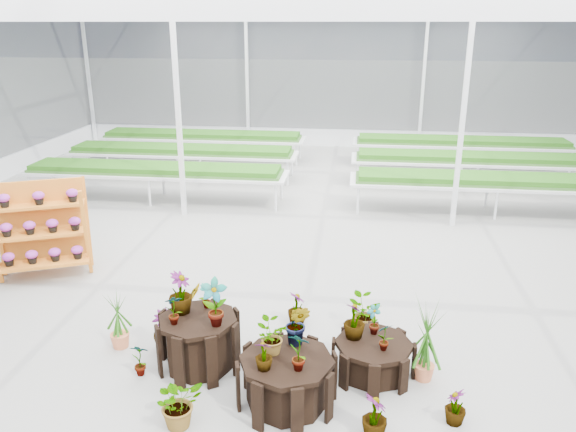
# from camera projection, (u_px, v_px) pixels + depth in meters

# --- Properties ---
(ground_plane) EXTENTS (24.00, 24.00, 0.00)m
(ground_plane) POSITION_uv_depth(u_px,v_px,m) (294.00, 304.00, 8.81)
(ground_plane) COLOR gray
(ground_plane) RESTS_ON ground
(greenhouse_shell) EXTENTS (18.00, 24.00, 4.50)m
(greenhouse_shell) POSITION_uv_depth(u_px,v_px,m) (295.00, 165.00, 8.07)
(greenhouse_shell) COLOR white
(greenhouse_shell) RESTS_ON ground
(steel_frame) EXTENTS (18.00, 24.00, 4.50)m
(steel_frame) POSITION_uv_depth(u_px,v_px,m) (295.00, 165.00, 8.07)
(steel_frame) COLOR silver
(steel_frame) RESTS_ON ground
(nursery_benches) EXTENTS (16.00, 7.00, 0.84)m
(nursery_benches) POSITION_uv_depth(u_px,v_px,m) (324.00, 167.00, 15.42)
(nursery_benches) COLOR silver
(nursery_benches) RESTS_ON ground
(plinth_tall) EXTENTS (1.22, 1.22, 0.70)m
(plinth_tall) POSITION_uv_depth(u_px,v_px,m) (199.00, 342.00, 7.12)
(plinth_tall) COLOR black
(plinth_tall) RESTS_ON ground
(plinth_mid) EXTENTS (1.42, 1.42, 0.59)m
(plinth_mid) POSITION_uv_depth(u_px,v_px,m) (287.00, 381.00, 6.44)
(plinth_mid) COLOR black
(plinth_mid) RESTS_ON ground
(plinth_low) EXTENTS (1.00, 1.00, 0.45)m
(plinth_low) POSITION_uv_depth(u_px,v_px,m) (373.00, 358.00, 7.00)
(plinth_low) COLOR black
(plinth_low) RESTS_ON ground
(shelf_rack) EXTENTS (1.73, 1.35, 1.62)m
(shelf_rack) POSITION_uv_depth(u_px,v_px,m) (42.00, 231.00, 9.59)
(shelf_rack) COLOR #C4691C
(shelf_rack) RESTS_ON ground
(nursery_plants) EXTENTS (4.63, 2.88, 1.31)m
(nursery_plants) POSITION_uv_depth(u_px,v_px,m) (269.00, 335.00, 6.99)
(nursery_plants) COLOR #225612
(nursery_plants) RESTS_ON ground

